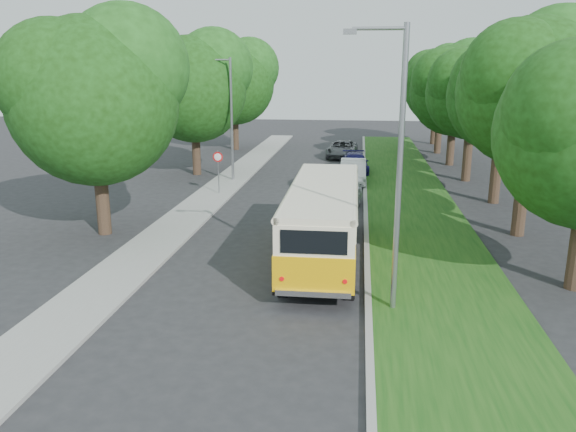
# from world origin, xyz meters

# --- Properties ---
(ground) EXTENTS (120.00, 120.00, 0.00)m
(ground) POSITION_xyz_m (0.00, 0.00, 0.00)
(ground) COLOR #272729
(ground) RESTS_ON ground
(curb) EXTENTS (0.20, 70.00, 0.15)m
(curb) POSITION_xyz_m (3.60, 5.00, 0.07)
(curb) COLOR gray
(curb) RESTS_ON ground
(grass_verge) EXTENTS (4.50, 70.00, 0.13)m
(grass_verge) POSITION_xyz_m (5.95, 5.00, 0.07)
(grass_verge) COLOR #164712
(grass_verge) RESTS_ON ground
(sidewalk) EXTENTS (2.20, 70.00, 0.12)m
(sidewalk) POSITION_xyz_m (-4.80, 5.00, 0.06)
(sidewalk) COLOR gray
(sidewalk) RESTS_ON ground
(treeline) EXTENTS (24.27, 41.91, 9.46)m
(treeline) POSITION_xyz_m (3.15, 17.99, 5.93)
(treeline) COLOR #332319
(treeline) RESTS_ON ground
(lamppost_near) EXTENTS (1.71, 0.16, 8.00)m
(lamppost_near) POSITION_xyz_m (4.21, -2.50, 4.37)
(lamppost_near) COLOR gray
(lamppost_near) RESTS_ON ground
(lamppost_far) EXTENTS (1.71, 0.16, 7.50)m
(lamppost_far) POSITION_xyz_m (-4.70, 16.00, 4.12)
(lamppost_far) COLOR gray
(lamppost_far) RESTS_ON ground
(warning_sign) EXTENTS (0.56, 0.10, 2.50)m
(warning_sign) POSITION_xyz_m (-4.50, 11.98, 1.71)
(warning_sign) COLOR gray
(warning_sign) RESTS_ON ground
(vintage_bus) EXTENTS (2.54, 9.61, 2.85)m
(vintage_bus) POSITION_xyz_m (1.97, 1.82, 1.42)
(vintage_bus) COLOR #FFB708
(vintage_bus) RESTS_ON ground
(car_silver) EXTENTS (3.18, 4.64, 1.47)m
(car_silver) POSITION_xyz_m (2.00, 9.36, 0.73)
(car_silver) COLOR silver
(car_silver) RESTS_ON ground
(car_white) EXTENTS (1.55, 4.41, 1.45)m
(car_white) POSITION_xyz_m (2.87, 16.35, 0.73)
(car_white) COLOR white
(car_white) RESTS_ON ground
(car_blue) EXTENTS (2.03, 4.49, 1.28)m
(car_blue) POSITION_xyz_m (2.92, 20.06, 0.64)
(car_blue) COLOR #151355
(car_blue) RESTS_ON ground
(car_grey) EXTENTS (2.50, 4.85, 1.31)m
(car_grey) POSITION_xyz_m (1.84, 26.67, 0.65)
(car_grey) COLOR #53555A
(car_grey) RESTS_ON ground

